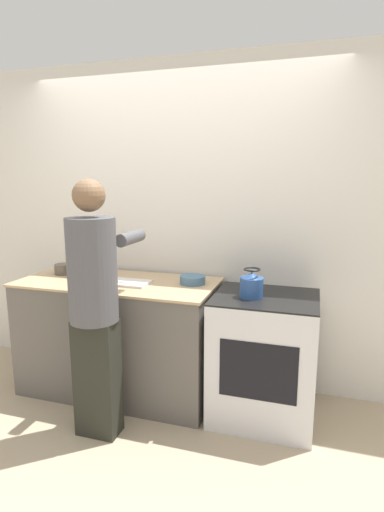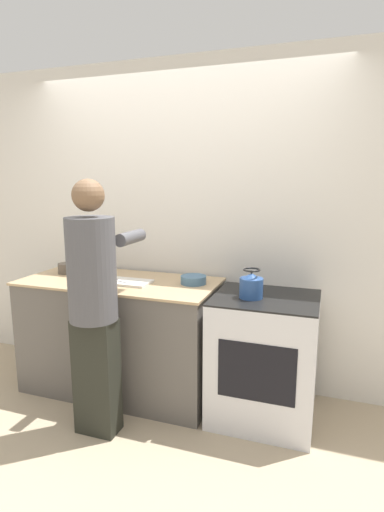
# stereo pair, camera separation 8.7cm
# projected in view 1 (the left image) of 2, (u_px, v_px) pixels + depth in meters

# --- Properties ---
(ground_plane) EXTENTS (12.00, 12.00, 0.00)m
(ground_plane) POSITION_uv_depth(u_px,v_px,m) (146.00, 420.00, 2.82)
(ground_plane) COLOR tan
(wall_back) EXTENTS (8.00, 0.05, 2.60)m
(wall_back) POSITION_uv_depth(u_px,v_px,m) (180.00, 225.00, 3.28)
(wall_back) COLOR silver
(wall_back) RESTS_ON ground_plane
(counter) EXTENTS (1.53, 0.71, 0.90)m
(counter) POSITION_uv_depth(u_px,v_px,m) (120.00, 336.00, 3.16)
(counter) COLOR #5B5651
(counter) RESTS_ON ground_plane
(oven) EXTENTS (0.70, 0.62, 0.89)m
(oven) POSITION_uv_depth(u_px,v_px,m) (264.00, 357.00, 2.80)
(oven) COLOR silver
(oven) RESTS_ON ground_plane
(person) EXTENTS (0.35, 0.59, 1.67)m
(person) POSITION_uv_depth(u_px,v_px,m) (95.00, 301.00, 2.52)
(person) COLOR #262720
(person) RESTS_ON ground_plane
(cutting_board) EXTENTS (0.39, 0.21, 0.02)m
(cutting_board) POSITION_uv_depth(u_px,v_px,m) (124.00, 282.00, 2.99)
(cutting_board) COLOR silver
(cutting_board) RESTS_ON counter
(knife) EXTENTS (0.19, 0.09, 0.01)m
(knife) POSITION_uv_depth(u_px,v_px,m) (117.00, 281.00, 2.99)
(knife) COLOR silver
(knife) RESTS_ON cutting_board
(kettle) EXTENTS (0.16, 0.16, 0.20)m
(kettle) POSITION_uv_depth(u_px,v_px,m) (252.00, 285.00, 2.67)
(kettle) COLOR #284C8C
(kettle) RESTS_ON oven
(bowl_prep) EXTENTS (0.19, 0.19, 0.06)m
(bowl_prep) POSITION_uv_depth(u_px,v_px,m) (193.00, 280.00, 2.99)
(bowl_prep) COLOR #426684
(bowl_prep) RESTS_ON counter
(bowl_mixing) EXTENTS (0.14, 0.14, 0.08)m
(bowl_mixing) POSITION_uv_depth(u_px,v_px,m) (63.00, 269.00, 3.29)
(bowl_mixing) COLOR brown
(bowl_mixing) RESTS_ON counter
(canister_jar) EXTENTS (0.15, 0.15, 0.18)m
(canister_jar) POSITION_uv_depth(u_px,v_px,m) (86.00, 267.00, 3.14)
(canister_jar) COLOR #4C4C51
(canister_jar) RESTS_ON counter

